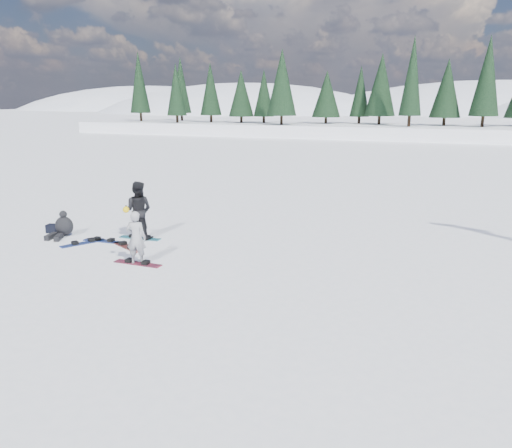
{
  "coord_description": "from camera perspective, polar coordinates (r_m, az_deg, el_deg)",
  "views": [
    {
      "loc": [
        7.12,
        -12.28,
        4.65
      ],
      "look_at": [
        1.88,
        0.97,
        1.1
      ],
      "focal_mm": 35.0,
      "sensor_mm": 36.0,
      "label": 1
    }
  ],
  "objects": [
    {
      "name": "snowboard_loose_b",
      "position": [
        16.73,
        -14.51,
        -2.54
      ],
      "size": [
        1.47,
        0.91,
        0.03
      ],
      "primitive_type": "cube",
      "rotation": [
        0.0,
        0.0,
        -0.45
      ],
      "color": "maroon",
      "rests_on": "ground"
    },
    {
      "name": "alpine_backdrop",
      "position": [
        203.18,
        16.33,
        8.17
      ],
      "size": [
        412.5,
        227.0,
        53.2
      ],
      "color": "white",
      "rests_on": "ground"
    },
    {
      "name": "seated_rider",
      "position": [
        18.69,
        -21.18,
        -0.27
      ],
      "size": [
        0.79,
        1.16,
        0.91
      ],
      "rotation": [
        0.0,
        0.0,
        0.34
      ],
      "color": "black",
      "rests_on": "ground"
    },
    {
      "name": "ground",
      "position": [
        14.93,
        -8.12,
        -4.29
      ],
      "size": [
        420.0,
        420.0,
        0.0
      ],
      "primitive_type": "plane",
      "color": "white",
      "rests_on": "ground"
    },
    {
      "name": "snowboarder_man",
      "position": [
        17.44,
        -13.31,
        1.53
      ],
      "size": [
        1.1,
        0.93,
        2.0
      ],
      "primitive_type": "imported",
      "rotation": [
        0.0,
        0.0,
        3.33
      ],
      "color": "black",
      "rests_on": "ground"
    },
    {
      "name": "snowboard_man",
      "position": [
        17.67,
        -13.13,
        -1.58
      ],
      "size": [
        1.52,
        0.38,
        0.03
      ],
      "primitive_type": "cube",
      "rotation": [
        0.0,
        0.0,
        0.07
      ],
      "color": "teal",
      "rests_on": "ground"
    },
    {
      "name": "snowboard_woman",
      "position": [
        14.98,
        -13.37,
        -4.41
      ],
      "size": [
        1.5,
        0.29,
        0.03
      ],
      "primitive_type": "cube",
      "rotation": [
        0.0,
        0.0,
        -0.0
      ],
      "color": "maroon",
      "rests_on": "ground"
    },
    {
      "name": "snowboard_loose_a",
      "position": [
        17.58,
        -19.13,
        -2.08
      ],
      "size": [
        0.95,
        1.45,
        0.03
      ],
      "primitive_type": "cube",
      "rotation": [
        0.0,
        0.0,
        1.08
      ],
      "color": "navy",
      "rests_on": "ground"
    },
    {
      "name": "gear_bag",
      "position": [
        19.39,
        -22.15,
        -0.48
      ],
      "size": [
        0.51,
        0.4,
        0.3
      ],
      "primitive_type": "cube",
      "rotation": [
        0.0,
        0.0,
        0.25
      ],
      "color": "black",
      "rests_on": "ground"
    },
    {
      "name": "snowboarder_woman",
      "position": [
        14.76,
        -13.56,
        -1.5
      ],
      "size": [
        0.66,
        0.52,
        1.72
      ],
      "rotation": [
        0.0,
        0.0,
        3.41
      ],
      "color": "#97969B",
      "rests_on": "ground"
    },
    {
      "name": "snowboard_loose_c",
      "position": [
        17.62,
        -16.99,
        -1.89
      ],
      "size": [
        1.51,
        0.36,
        0.03
      ],
      "primitive_type": "cube",
      "rotation": [
        0.0,
        0.0,
        0.05
      ],
      "color": "navy",
      "rests_on": "ground"
    }
  ]
}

